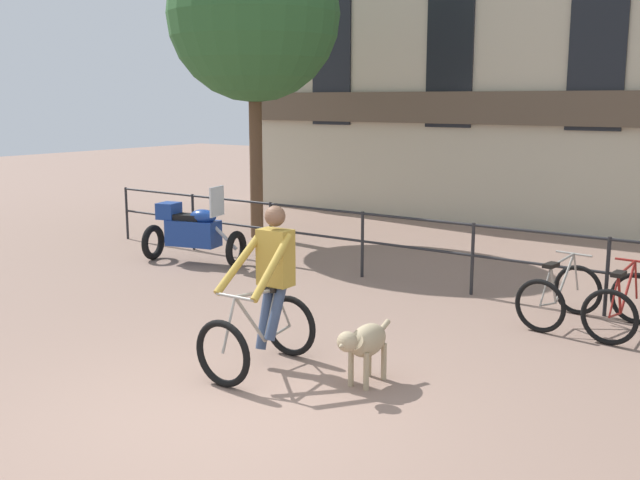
% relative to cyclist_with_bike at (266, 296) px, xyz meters
% --- Properties ---
extents(ground_plane, '(60.00, 60.00, 0.00)m').
position_rel_cyclist_with_bike_xyz_m(ground_plane, '(0.50, -1.19, -0.76)').
color(ground_plane, '#8E7060').
extents(canal_railing, '(15.05, 0.05, 1.05)m').
position_rel_cyclist_with_bike_xyz_m(canal_railing, '(0.50, 4.01, -0.05)').
color(canal_railing, '#232326').
rests_on(canal_railing, ground_plane).
extents(building_facade, '(18.00, 0.72, 8.03)m').
position_rel_cyclist_with_bike_xyz_m(building_facade, '(0.50, 9.80, 3.24)').
color(building_facade, '#BCB299').
rests_on(building_facade, ground_plane).
extents(cyclist_with_bike, '(0.71, 1.19, 1.70)m').
position_rel_cyclist_with_bike_xyz_m(cyclist_with_bike, '(0.00, 0.00, 0.00)').
color(cyclist_with_bike, black).
rests_on(cyclist_with_bike, ground_plane).
extents(dog, '(0.28, 0.94, 0.63)m').
position_rel_cyclist_with_bike_xyz_m(dog, '(1.12, 0.17, -0.33)').
color(dog, tan).
rests_on(dog, ground_plane).
extents(parked_motorcycle, '(1.86, 1.03, 1.35)m').
position_rel_cyclist_with_bike_xyz_m(parked_motorcycle, '(-4.28, 3.16, -0.20)').
color(parked_motorcycle, black).
rests_on(parked_motorcycle, ground_plane).
extents(parked_bicycle_near_lamp, '(0.79, 1.18, 0.86)m').
position_rel_cyclist_with_bike_xyz_m(parked_bicycle_near_lamp, '(1.99, 3.36, -0.41)').
color(parked_bicycle_near_lamp, black).
rests_on(parked_bicycle_near_lamp, ground_plane).
extents(parked_bicycle_mid_left, '(0.72, 1.14, 0.86)m').
position_rel_cyclist_with_bike_xyz_m(parked_bicycle_mid_left, '(2.76, 3.36, -0.41)').
color(parked_bicycle_mid_left, black).
rests_on(parked_bicycle_mid_left, ground_plane).
extents(tree_canalside_left, '(3.38, 3.38, 6.10)m').
position_rel_cyclist_with_bike_xyz_m(tree_canalside_left, '(-5.01, 5.71, 3.63)').
color(tree_canalside_left, brown).
rests_on(tree_canalside_left, ground_plane).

